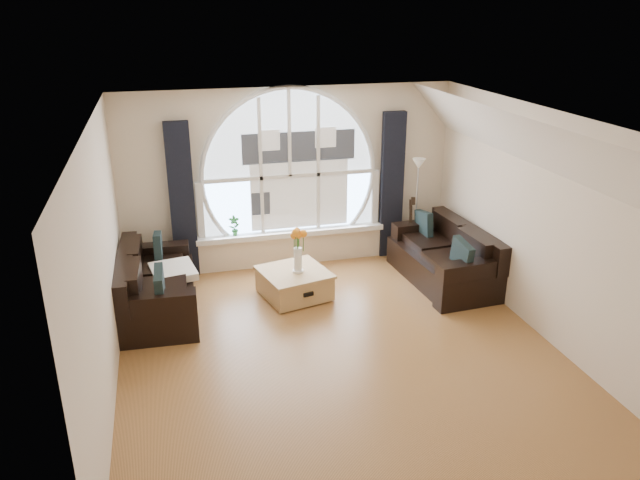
{
  "coord_description": "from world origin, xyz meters",
  "views": [
    {
      "loc": [
        -1.79,
        -6.05,
        3.83
      ],
      "look_at": [
        0.0,
        0.9,
        1.05
      ],
      "focal_mm": 34.69,
      "sensor_mm": 36.0,
      "label": 1
    }
  ],
  "objects_px": {
    "floor_lamp": "(416,209)",
    "potted_plant": "(234,226)",
    "vase_flowers": "(298,245)",
    "coffee_chest": "(294,282)",
    "sofa_right": "(444,256)",
    "sofa_left": "(157,284)",
    "guitar": "(409,228)"
  },
  "relations": [
    {
      "from": "vase_flowers",
      "to": "potted_plant",
      "type": "height_order",
      "value": "vase_flowers"
    },
    {
      "from": "vase_flowers",
      "to": "guitar",
      "type": "xyz_separation_m",
      "value": [
        1.97,
        0.89,
        -0.24
      ]
    },
    {
      "from": "sofa_left",
      "to": "floor_lamp",
      "type": "relative_size",
      "value": 1.16
    },
    {
      "from": "sofa_right",
      "to": "floor_lamp",
      "type": "relative_size",
      "value": 1.16
    },
    {
      "from": "vase_flowers",
      "to": "coffee_chest",
      "type": "bearing_deg",
      "value": 138.47
    },
    {
      "from": "sofa_right",
      "to": "guitar",
      "type": "distance_m",
      "value": 0.92
    },
    {
      "from": "sofa_left",
      "to": "floor_lamp",
      "type": "xyz_separation_m",
      "value": [
        3.99,
        0.94,
        0.4
      ]
    },
    {
      "from": "sofa_left",
      "to": "vase_flowers",
      "type": "height_order",
      "value": "vase_flowers"
    },
    {
      "from": "coffee_chest",
      "to": "potted_plant",
      "type": "xyz_separation_m",
      "value": [
        -0.66,
        1.13,
        0.49
      ]
    },
    {
      "from": "sofa_right",
      "to": "coffee_chest",
      "type": "distance_m",
      "value": 2.21
    },
    {
      "from": "coffee_chest",
      "to": "floor_lamp",
      "type": "relative_size",
      "value": 0.54
    },
    {
      "from": "sofa_right",
      "to": "sofa_left",
      "type": "bearing_deg",
      "value": 175.41
    },
    {
      "from": "vase_flowers",
      "to": "guitar",
      "type": "relative_size",
      "value": 0.66
    },
    {
      "from": "floor_lamp",
      "to": "potted_plant",
      "type": "height_order",
      "value": "floor_lamp"
    },
    {
      "from": "sofa_left",
      "to": "floor_lamp",
      "type": "bearing_deg",
      "value": 15.79
    },
    {
      "from": "sofa_left",
      "to": "guitar",
      "type": "height_order",
      "value": "guitar"
    },
    {
      "from": "floor_lamp",
      "to": "potted_plant",
      "type": "xyz_separation_m",
      "value": [
        -2.83,
        0.19,
        -0.1
      ]
    },
    {
      "from": "sofa_left",
      "to": "potted_plant",
      "type": "distance_m",
      "value": 1.65
    },
    {
      "from": "sofa_left",
      "to": "vase_flowers",
      "type": "bearing_deg",
      "value": 1.17
    },
    {
      "from": "floor_lamp",
      "to": "sofa_left",
      "type": "bearing_deg",
      "value": -166.73
    },
    {
      "from": "sofa_left",
      "to": "coffee_chest",
      "type": "xyz_separation_m",
      "value": [
        1.83,
        -0.0,
        -0.19
      ]
    },
    {
      "from": "sofa_left",
      "to": "floor_lamp",
      "type": "height_order",
      "value": "floor_lamp"
    },
    {
      "from": "coffee_chest",
      "to": "potted_plant",
      "type": "height_order",
      "value": "potted_plant"
    },
    {
      "from": "sofa_right",
      "to": "vase_flowers",
      "type": "height_order",
      "value": "vase_flowers"
    },
    {
      "from": "coffee_chest",
      "to": "floor_lamp",
      "type": "bearing_deg",
      "value": 9.85
    },
    {
      "from": "sofa_left",
      "to": "guitar",
      "type": "relative_size",
      "value": 1.75
    },
    {
      "from": "coffee_chest",
      "to": "guitar",
      "type": "bearing_deg",
      "value": 9.09
    },
    {
      "from": "floor_lamp",
      "to": "guitar",
      "type": "xyz_separation_m",
      "value": [
        -0.15,
        -0.1,
        -0.27
      ]
    },
    {
      "from": "guitar",
      "to": "vase_flowers",
      "type": "bearing_deg",
      "value": -147.25
    },
    {
      "from": "floor_lamp",
      "to": "guitar",
      "type": "bearing_deg",
      "value": -146.83
    },
    {
      "from": "sofa_left",
      "to": "sofa_right",
      "type": "relative_size",
      "value": 1.0
    },
    {
      "from": "vase_flowers",
      "to": "sofa_left",
      "type": "bearing_deg",
      "value": 178.65
    }
  ]
}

